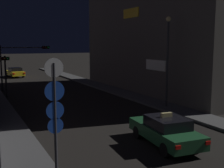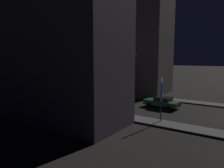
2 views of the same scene
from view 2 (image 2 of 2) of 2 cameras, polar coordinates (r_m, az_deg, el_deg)
sidewalk_left at (r=33.01m, az=-20.66°, el=-4.16°), size 2.00×56.99×0.17m
sidewalk_right at (r=40.74m, az=-7.18°, el=-1.67°), size 2.00×56.99×0.17m
building_facade_left at (r=29.68m, az=-27.02°, el=7.41°), size 6.29×33.35×13.67m
building_facade_right at (r=41.95m, az=0.66°, el=10.24°), size 7.54×21.37×17.11m
taxi at (r=27.34m, az=13.46°, el=-4.79°), size 2.22×4.60×1.62m
far_car at (r=48.89m, az=-27.55°, el=-0.19°), size 2.31×4.63×1.42m
traffic_light_overhead at (r=37.27m, az=-19.76°, el=2.48°), size 5.17×0.42×4.77m
traffic_light_left_kerb at (r=33.25m, az=-19.00°, el=0.59°), size 0.80×0.42×3.81m
sign_pole_left at (r=20.69m, az=13.31°, el=-2.94°), size 0.63×0.10×4.29m
street_lamp_near_block at (r=34.01m, az=6.46°, el=3.54°), size 0.38×0.38×6.72m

